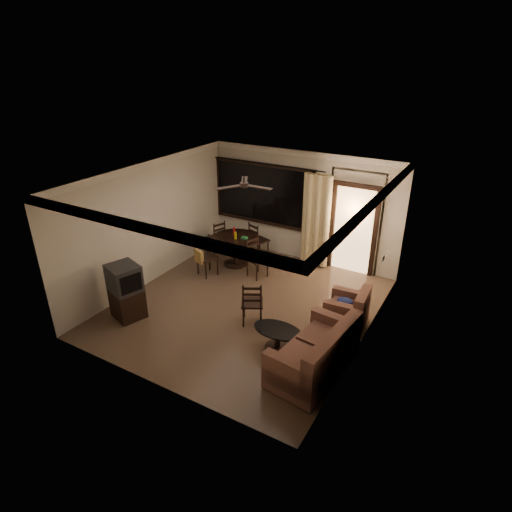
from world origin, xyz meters
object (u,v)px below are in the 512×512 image
Objects in this scene: dining_chair_west at (216,244)px; armchair at (349,310)px; dining_chair_south at (207,263)px; coffee_table at (277,335)px; dining_table at (235,243)px; tv_cabinet at (126,291)px; sofa at (317,356)px; dining_chair_north at (258,246)px; side_chair at (252,310)px; dining_chair_east at (257,265)px.

armchair is (4.14, -1.41, 0.03)m from dining_chair_west.
dining_chair_west is 1.20m from dining_chair_south.
dining_table is at bearing 134.84° from coffee_table.
dining_table is 3.15m from tv_cabinet.
sofa is 1.94× the size of coffee_table.
coffee_table is at bearing 29.03° from tv_cabinet.
dining_chair_north is 3.09m from side_chair.
armchair is at bearing 14.38° from dining_chair_south.
coffee_table is at bearing -123.11° from dining_chair_east.
tv_cabinet reaches higher than dining_chair_north.
sofa is 1.65m from armchair.
dining_chair_east is 1.97m from side_chair.
dining_chair_east is (1.57, -0.56, 0.00)m from dining_chair_west.
tv_cabinet is 2.54m from side_chair.
side_chair is at bearing -50.31° from dining_table.
dining_chair_east is 1.03× the size of coffee_table.
dining_chair_south is 2.32m from side_chair.
sofa is (3.98, 0.30, -0.21)m from tv_cabinet.
dining_chair_north is 1.03× the size of coffee_table.
dining_chair_south is at bearing 89.63° from dining_chair_north.
dining_table reaches higher than dining_chair_north.
dining_chair_east reaches higher than sofa.
dining_chair_south is at bearing 158.33° from sofa.
dining_chair_east is 1.17× the size of armchair.
tv_cabinet is at bearing -168.91° from sofa.
dining_table reaches higher than coffee_table.
sofa is at bearing -39.62° from dining_table.
dining_chair_west and dining_chair_north have the same top height.
dining_chair_east is 3.15m from tv_cabinet.
sofa is 2.21× the size of armchair.
side_chair is at bearing -155.91° from armchair.
dining_table is 1.25× the size of side_chair.
armchair is at bearing 179.36° from side_chair.
dining_table is at bearing -79.26° from side_chair.
dining_table reaches higher than sofa.
armchair reaches higher than coffee_table.
sofa is 0.93m from coffee_table.
dining_chair_south is 4.15m from sofa.
dining_chair_north reaches higher than sofa.
dining_table reaches higher than armchair.
coffee_table is (1.70, -2.22, -0.01)m from dining_chair_east.
dining_chair_north is 3.91m from tv_cabinet.
dining_chair_south reaches higher than armchair.
coffee_table is (3.10, 0.59, -0.31)m from tv_cabinet.
coffee_table is (2.49, -2.50, -0.32)m from dining_table.
sofa is at bearing 126.81° from side_chair.
coffee_table is at bearing -126.39° from armchair.
tv_cabinet is at bearing -4.19° from side_chair.
dining_chair_north is at bearing 47.50° from dining_chair_east.
tv_cabinet is 3.99m from sofa.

